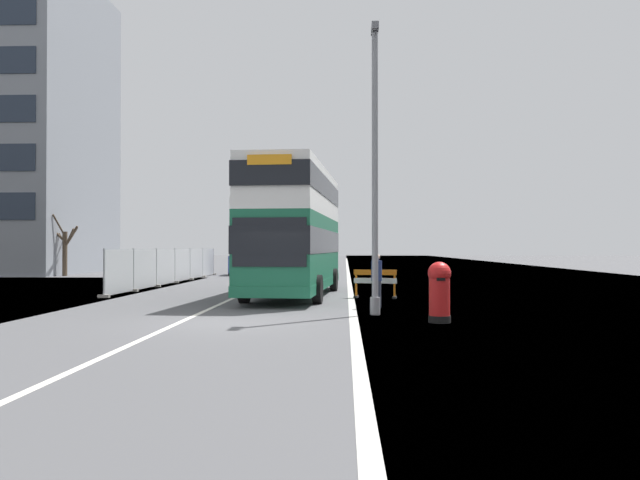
{
  "coord_description": "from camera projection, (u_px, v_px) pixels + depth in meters",
  "views": [
    {
      "loc": [
        2.93,
        -16.44,
        1.93
      ],
      "look_at": [
        2.04,
        5.98,
        2.2
      ],
      "focal_mm": 35.92,
      "sensor_mm": 36.0,
      "label": 1
    }
  ],
  "objects": [
    {
      "name": "ground",
      "position": [
        257.0,
        324.0,
        16.57
      ],
      "size": [
        140.0,
        280.0,
        0.1
      ],
      "color": "#4C4C4F"
    },
    {
      "name": "bare_tree_far_verge_near",
      "position": [
        64.0,
        247.0,
        43.52
      ],
      "size": [
        2.33,
        1.96,
        4.18
      ],
      "color": "#4C3D2D",
      "rests_on": "ground"
    },
    {
      "name": "car_receding_far",
      "position": [
        318.0,
        258.0,
        60.67
      ],
      "size": [
        2.09,
        4.39,
        2.12
      ],
      "color": "gray",
      "rests_on": "ground"
    },
    {
      "name": "car_receding_mid",
      "position": [
        266.0,
        259.0,
        52.67
      ],
      "size": [
        2.09,
        4.2,
        2.19
      ],
      "color": "slate",
      "rests_on": "ground"
    },
    {
      "name": "construction_site_fence",
      "position": [
        175.0,
        266.0,
        34.79
      ],
      "size": [
        0.44,
        20.6,
        1.91
      ],
      "color": "#A8AAAD",
      "rests_on": "ground"
    },
    {
      "name": "pedestrian_at_kerb",
      "position": [
        377.0,
        281.0,
        20.51
      ],
      "size": [
        0.34,
        0.34,
        1.74
      ],
      "color": "#2D3342",
      "rests_on": "ground"
    },
    {
      "name": "double_decker_bus",
      "position": [
        295.0,
        229.0,
        25.55
      ],
      "size": [
        3.37,
        11.43,
        5.02
      ],
      "color": "#196042",
      "rests_on": "ground"
    },
    {
      "name": "lamppost_foreground",
      "position": [
        375.0,
        177.0,
        18.47
      ],
      "size": [
        0.29,
        0.7,
        8.39
      ],
      "color": "gray",
      "rests_on": "ground"
    },
    {
      "name": "red_pillar_postbox",
      "position": [
        439.0,
        289.0,
        16.5
      ],
      "size": [
        0.6,
        0.6,
        1.57
      ],
      "color": "black",
      "rests_on": "ground"
    },
    {
      "name": "car_oncoming_near",
      "position": [
        246.0,
        261.0,
        45.42
      ],
      "size": [
        2.0,
        4.43,
        2.08
      ],
      "color": "navy",
      "rests_on": "ground"
    },
    {
      "name": "roadworks_barrier",
      "position": [
        375.0,
        281.0,
        24.45
      ],
      "size": [
        1.67,
        0.71,
        1.08
      ],
      "color": "orange",
      "rests_on": "ground"
    }
  ]
}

